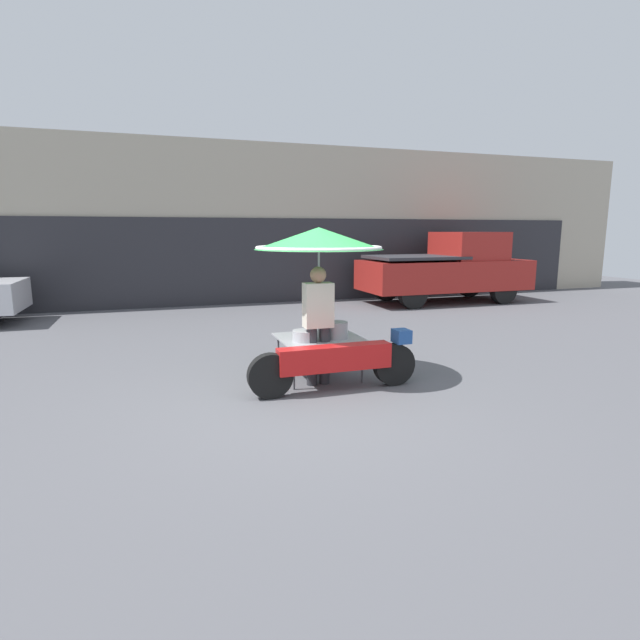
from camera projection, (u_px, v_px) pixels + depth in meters
ground_plane at (303, 401)px, 6.07m from camera, size 36.00×36.00×0.00m
shopfront_building at (210, 225)px, 14.52m from camera, size 28.00×2.06×4.46m
vendor_motorcycle_cart at (322, 266)px, 6.69m from camera, size 2.26×1.74×2.09m
vendor_person at (318, 320)px, 6.60m from camera, size 0.38×0.22×1.59m
pickup_truck at (448, 269)px, 14.37m from camera, size 4.82×1.92×2.01m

